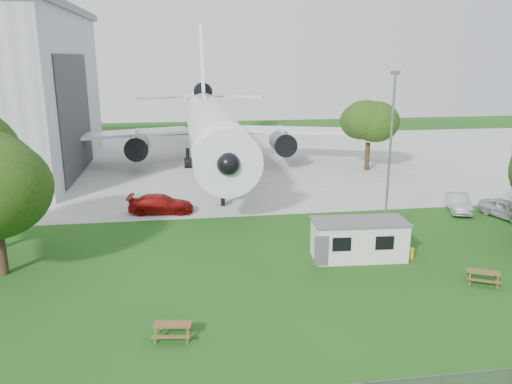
{
  "coord_description": "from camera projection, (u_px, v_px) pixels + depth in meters",
  "views": [
    {
      "loc": [
        -5.45,
        -24.72,
        12.97
      ],
      "look_at": [
        -0.53,
        8.0,
        4.0
      ],
      "focal_mm": 35.0,
      "sensor_mm": 36.0,
      "label": 1
    }
  ],
  "objects": [
    {
      "name": "ground",
      "position": [
        287.0,
        298.0,
        27.77
      ],
      "size": [
        160.0,
        160.0,
        0.0
      ],
      "primitive_type": "plane",
      "color": "#245C17"
    },
    {
      "name": "concrete_apron",
      "position": [
        225.0,
        161.0,
        64.03
      ],
      "size": [
        120.0,
        46.0,
        0.03
      ],
      "primitive_type": "cube",
      "color": "#B7B7B2",
      "rests_on": "ground"
    },
    {
      "name": "airliner",
      "position": [
        210.0,
        123.0,
        60.32
      ],
      "size": [
        46.36,
        47.73,
        17.69
      ],
      "color": "white",
      "rests_on": "ground"
    },
    {
      "name": "site_cabin",
      "position": [
        359.0,
        239.0,
        32.99
      ],
      "size": [
        6.82,
        3.06,
        2.62
      ],
      "color": "silver",
      "rests_on": "ground"
    },
    {
      "name": "picnic_west",
      "position": [
        173.0,
        338.0,
        23.82
      ],
      "size": [
        1.99,
        1.74,
        0.76
      ],
      "primitive_type": null,
      "rotation": [
        0.0,
        0.0,
        -0.14
      ],
      "color": "brown",
      "rests_on": "ground"
    },
    {
      "name": "picnic_east",
      "position": [
        482.0,
        283.0,
        29.56
      ],
      "size": [
        2.28,
        2.15,
        0.76
      ],
      "primitive_type": null,
      "rotation": [
        0.0,
        0.0,
        -0.46
      ],
      "color": "brown",
      "rests_on": "ground"
    },
    {
      "name": "lamp_mast",
      "position": [
        389.0,
        165.0,
        33.29
      ],
      "size": [
        0.16,
        0.16,
        12.0
      ],
      "primitive_type": "cylinder",
      "color": "slate",
      "rests_on": "ground"
    },
    {
      "name": "tree_far_apron",
      "position": [
        369.0,
        123.0,
        57.63
      ],
      "size": [
        5.79,
        5.79,
        8.55
      ],
      "color": "#382619",
      "rests_on": "ground"
    },
    {
      "name": "car_ne_hatch",
      "position": [
        506.0,
        209.0,
        41.3
      ],
      "size": [
        3.09,
        4.88,
        1.55
      ],
      "primitive_type": "imported",
      "rotation": [
        0.0,
        0.0,
        0.3
      ],
      "color": "#AAAEB2",
      "rests_on": "ground"
    },
    {
      "name": "car_ne_sedan",
      "position": [
        458.0,
        203.0,
        43.13
      ],
      "size": [
        2.99,
        4.81,
        1.5
      ],
      "primitive_type": "imported",
      "rotation": [
        0.0,
        0.0,
        -0.34
      ],
      "color": "#ADAFB4",
      "rests_on": "ground"
    },
    {
      "name": "car_apron_van",
      "position": [
        161.0,
        204.0,
        42.69
      ],
      "size": [
        5.72,
        2.83,
        1.6
      ],
      "primitive_type": "imported",
      "rotation": [
        0.0,
        0.0,
        1.46
      ],
      "color": "maroon",
      "rests_on": "ground"
    }
  ]
}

